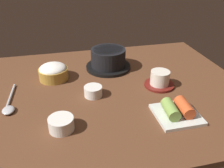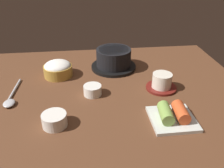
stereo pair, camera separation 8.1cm
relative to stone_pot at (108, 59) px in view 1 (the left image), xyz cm
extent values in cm
cube|color=#56331E|center=(-4.86, -16.58, -4.96)|extent=(100.00, 76.00, 2.00)
cylinder|color=black|center=(0.00, 0.00, -3.39)|extent=(18.09, 18.09, 1.15)
cylinder|color=black|center=(0.00, 0.00, 0.69)|extent=(13.86, 13.86, 7.00)
cylinder|color=#D15619|center=(0.00, 0.00, 3.89)|extent=(12.19, 12.19, 0.60)
cylinder|color=#B78C38|center=(-21.89, -4.41, -1.87)|extent=(10.79, 10.79, 4.19)
ellipsoid|color=white|center=(-21.89, -4.41, 0.23)|extent=(9.93, 9.93, 3.78)
cylinder|color=maroon|center=(14.42, -18.58, -3.56)|extent=(10.58, 10.58, 0.80)
cylinder|color=silver|center=(14.42, -18.58, -0.70)|extent=(6.70, 6.70, 4.93)
cylinder|color=#C6D18C|center=(14.42, -18.58, 1.47)|extent=(5.69, 5.69, 0.40)
cylinder|color=white|center=(-9.50, -19.63, -2.27)|extent=(6.01, 6.01, 3.37)
cylinder|color=brown|center=(-9.50, -19.63, -0.89)|extent=(4.93, 4.93, 0.50)
cube|color=silver|center=(12.32, -36.28, -3.46)|extent=(12.51, 12.51, 1.00)
cylinder|color=#7A9E47|center=(10.13, -36.28, -1.19)|extent=(4.25, 7.82, 3.53)
cylinder|color=#C64C23|center=(14.51, -36.28, -1.19)|extent=(4.01, 7.72, 3.53)
cylinder|color=white|center=(-20.62, -34.60, -2.10)|extent=(6.87, 6.87, 3.73)
cylinder|color=#B73323|center=(-20.62, -34.60, -0.54)|extent=(5.63, 5.63, 0.50)
cylinder|color=#B7B7BC|center=(-36.16, -14.86, -3.56)|extent=(1.71, 16.16, 0.80)
ellipsoid|color=#B7B7BC|center=(-35.71, -22.92, -3.24)|extent=(3.60, 4.68, 1.26)
camera|label=1|loc=(-19.06, -86.92, 38.73)|focal=38.48mm
camera|label=2|loc=(-11.12, -88.33, 38.73)|focal=38.48mm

